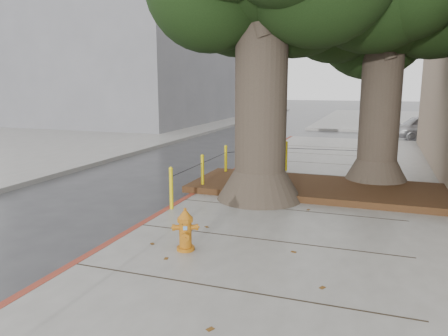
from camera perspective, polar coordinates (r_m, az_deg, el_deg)
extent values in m
plane|color=#28282B|center=(8.06, 1.65, -9.91)|extent=(140.00, 140.00, 0.00)
cube|color=slate|center=(37.45, 25.35, 5.67)|extent=(16.00, 20.00, 0.15)
cube|color=slate|center=(23.84, -23.79, 3.33)|extent=(14.00, 60.00, 0.15)
cube|color=maroon|center=(10.95, -4.28, -3.85)|extent=(0.14, 26.00, 0.16)
cube|color=black|center=(11.46, 12.02, -2.58)|extent=(6.40, 2.60, 0.16)
cube|color=slate|center=(34.06, -11.48, 16.06)|extent=(12.00, 16.00, 12.00)
cube|color=silver|center=(55.82, -0.72, 15.76)|extent=(12.00, 18.00, 15.00)
cone|color=#4C3F33|center=(10.48, 4.67, -2.14)|extent=(2.04, 2.04, 0.70)
cylinder|color=#4C3F33|center=(10.21, 4.85, 9.03)|extent=(1.20, 1.20, 4.22)
cone|color=#4C3F33|center=(12.59, 19.20, -0.49)|extent=(1.77, 1.77, 0.70)
cylinder|color=#4C3F33|center=(12.38, 19.74, 7.80)|extent=(1.04, 1.04, 3.84)
cylinder|color=yellow|center=(9.64, -6.91, -2.73)|extent=(0.08, 0.08, 0.90)
sphere|color=yellow|center=(9.54, -6.97, -0.11)|extent=(0.09, 0.09, 0.09)
cylinder|color=yellow|center=(11.24, -2.83, -0.69)|extent=(0.08, 0.08, 0.90)
sphere|color=yellow|center=(11.15, -2.85, 1.57)|extent=(0.09, 0.09, 0.09)
cylinder|color=yellow|center=(12.89, 0.23, 0.84)|extent=(0.08, 0.08, 0.90)
sphere|color=yellow|center=(12.81, 0.23, 2.82)|extent=(0.09, 0.09, 0.09)
cylinder|color=yellow|center=(13.92, 8.13, 1.49)|extent=(0.08, 0.08, 0.90)
sphere|color=yellow|center=(13.86, 8.18, 3.32)|extent=(0.09, 0.09, 0.09)
cylinder|color=yellow|center=(13.86, 17.24, 1.06)|extent=(0.08, 0.08, 0.90)
sphere|color=yellow|center=(13.80, 17.34, 2.90)|extent=(0.09, 0.09, 0.09)
cylinder|color=black|center=(10.37, -4.73, -0.18)|extent=(0.02, 1.80, 0.02)
cylinder|color=black|center=(12.01, -1.20, 1.39)|extent=(0.02, 1.80, 0.02)
cylinder|color=black|center=(13.33, 4.34, 2.32)|extent=(1.51, 1.51, 0.02)
cylinder|color=black|center=(13.81, 12.72, 2.38)|extent=(2.20, 0.22, 0.02)
cylinder|color=#BE6B13|center=(7.41, -5.03, -10.39)|extent=(0.39, 0.39, 0.06)
cylinder|color=#BE6B13|center=(7.32, -5.06, -8.55)|extent=(0.27, 0.27, 0.47)
cylinder|color=#BE6B13|center=(7.24, -5.09, -6.74)|extent=(0.36, 0.36, 0.07)
cone|color=#BE6B13|center=(7.22, -5.11, -6.06)|extent=(0.33, 0.33, 0.13)
cylinder|color=#BE6B13|center=(7.19, -5.12, -5.42)|extent=(0.07, 0.07, 0.05)
cylinder|color=#BE6B13|center=(7.29, -6.04, -7.73)|extent=(0.15, 0.13, 0.08)
cylinder|color=#BE6B13|center=(7.28, -4.11, -7.71)|extent=(0.15, 0.13, 0.08)
cylinder|color=#BE6B13|center=(7.21, -5.08, -8.85)|extent=(0.16, 0.17, 0.12)
cube|color=#5999D8|center=(7.18, -5.10, -7.85)|extent=(0.06, 0.03, 0.07)
imported|color=#AFAFB4|center=(24.43, 25.69, 4.71)|extent=(3.91, 1.68, 1.32)
imported|color=black|center=(30.12, -9.66, 6.56)|extent=(2.15, 4.42, 1.24)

